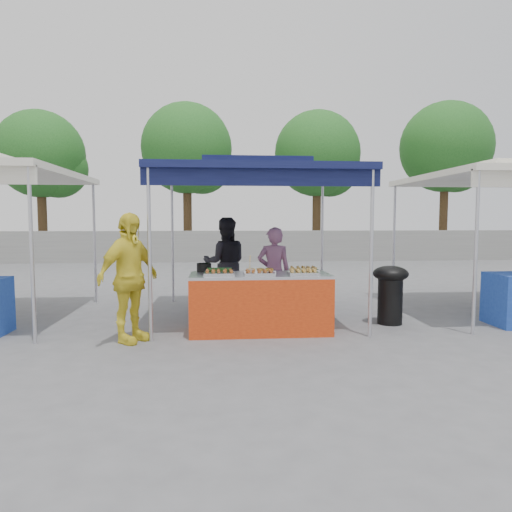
{
  "coord_description": "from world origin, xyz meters",
  "views": [
    {
      "loc": [
        -0.59,
        -6.59,
        1.63
      ],
      "look_at": [
        0.0,
        0.6,
        1.05
      ],
      "focal_mm": 32.0,
      "sensor_mm": 36.0,
      "label": 1
    }
  ],
  "objects": [
    {
      "name": "ground_plane",
      "position": [
        0.0,
        0.0,
        0.0
      ],
      "size": [
        80.0,
        80.0,
        0.0
      ],
      "primitive_type": "plane",
      "color": "#605F62"
    },
    {
      "name": "tree_3",
      "position": [
        9.6,
        13.19,
        4.66
      ],
      "size": [
        3.96,
        3.96,
        6.81
      ],
      "color": "#45301A",
      "rests_on": "ground_plane"
    },
    {
      "name": "food_tray_br",
      "position": [
        0.65,
        -0.01,
        0.88
      ],
      "size": [
        0.42,
        0.3,
        0.07
      ],
      "color": "silver",
      "rests_on": "vendor_table"
    },
    {
      "name": "cooking_pot",
      "position": [
        -0.81,
        0.22,
        0.91
      ],
      "size": [
        0.22,
        0.22,
        0.13
      ],
      "primitive_type": "cylinder",
      "color": "black",
      "rests_on": "vendor_table"
    },
    {
      "name": "food_tray_fl",
      "position": [
        -0.59,
        -0.32,
        0.88
      ],
      "size": [
        0.42,
        0.3,
        0.07
      ],
      "color": "silver",
      "rests_on": "vendor_table"
    },
    {
      "name": "food_tray_bl",
      "position": [
        -0.58,
        -0.04,
        0.88
      ],
      "size": [
        0.42,
        0.3,
        0.07
      ],
      "color": "silver",
      "rests_on": "vendor_table"
    },
    {
      "name": "tree_2",
      "position": [
        3.76,
        12.87,
        4.27
      ],
      "size": [
        3.67,
        3.63,
        6.25
      ],
      "color": "#45301A",
      "rests_on": "ground_plane"
    },
    {
      "name": "wok_burner",
      "position": [
        2.07,
        0.25,
        0.54
      ],
      "size": [
        0.55,
        0.55,
        0.92
      ],
      "rotation": [
        0.0,
        0.0,
        0.17
      ],
      "color": "black",
      "rests_on": "ground_plane"
    },
    {
      "name": "food_tray_fr",
      "position": [
        0.59,
        -0.34,
        0.88
      ],
      "size": [
        0.42,
        0.3,
        0.07
      ],
      "color": "silver",
      "rests_on": "vendor_table"
    },
    {
      "name": "tree_1",
      "position": [
        -1.75,
        12.98,
        4.43
      ],
      "size": [
        3.78,
        3.77,
        6.48
      ],
      "color": "#45301A",
      "rests_on": "ground_plane"
    },
    {
      "name": "helper_man",
      "position": [
        -0.47,
        1.74,
        0.83
      ],
      "size": [
        0.83,
        0.66,
        1.67
      ],
      "primitive_type": "imported",
      "rotation": [
        0.0,
        0.0,
        3.18
      ],
      "color": "black",
      "rests_on": "ground_plane"
    },
    {
      "name": "crate_stacked",
      "position": [
        0.28,
        0.59,
        0.47
      ],
      "size": [
        0.52,
        0.36,
        0.31
      ],
      "primitive_type": "cube",
      "color": "#152FAC",
      "rests_on": "crate_right"
    },
    {
      "name": "back_wall",
      "position": [
        0.0,
        11.0,
        0.6
      ],
      "size": [
        40.0,
        0.25,
        1.2
      ],
      "primitive_type": "cube",
      "color": "gray",
      "rests_on": "ground_plane"
    },
    {
      "name": "tree_0",
      "position": [
        -7.62,
        12.78,
        4.12
      ],
      "size": [
        3.56,
        3.5,
        6.02
      ],
      "color": "#45301A",
      "rests_on": "ground_plane"
    },
    {
      "name": "main_canopy",
      "position": [
        0.0,
        0.97,
        2.37
      ],
      "size": [
        3.2,
        3.2,
        2.57
      ],
      "color": "silver",
      "rests_on": "ground_plane"
    },
    {
      "name": "food_tray_bm",
      "position": [
        0.01,
        -0.04,
        0.88
      ],
      "size": [
        0.42,
        0.3,
        0.07
      ],
      "color": "silver",
      "rests_on": "vendor_table"
    },
    {
      "name": "vendor_woman",
      "position": [
        0.32,
        0.84,
        0.75
      ],
      "size": [
        0.57,
        0.4,
        1.5
      ],
      "primitive_type": "imported",
      "rotation": [
        0.0,
        0.0,
        3.07
      ],
      "color": "#925D83",
      "rests_on": "ground_plane"
    },
    {
      "name": "skewer_cup",
      "position": [
        -0.15,
        -0.37,
        0.9
      ],
      "size": [
        0.08,
        0.08,
        0.1
      ],
      "primitive_type": "cylinder",
      "color": "silver",
      "rests_on": "vendor_table"
    },
    {
      "name": "crate_right",
      "position": [
        0.28,
        0.59,
        0.16
      ],
      "size": [
        0.53,
        0.37,
        0.32
      ],
      "primitive_type": "cube",
      "color": "#152FAC",
      "rests_on": "ground_plane"
    },
    {
      "name": "customer_person",
      "position": [
        -1.78,
        -0.5,
        0.86
      ],
      "size": [
        0.92,
        1.07,
        1.72
      ],
      "primitive_type": "imported",
      "rotation": [
        0.0,
        0.0,
        0.96
      ],
      "color": "yellow",
      "rests_on": "ground_plane"
    },
    {
      "name": "food_tray_fm",
      "position": [
        -0.03,
        -0.34,
        0.88
      ],
      "size": [
        0.42,
        0.3,
        0.07
      ],
      "color": "silver",
      "rests_on": "vendor_table"
    },
    {
      "name": "crate_left",
      "position": [
        -0.29,
        0.44,
        0.17
      ],
      "size": [
        0.56,
        0.39,
        0.34
      ],
      "primitive_type": "cube",
      "color": "#152FAC",
      "rests_on": "ground_plane"
    },
    {
      "name": "vendor_table",
      "position": [
        0.0,
        -0.1,
        0.43
      ],
      "size": [
        2.0,
        0.8,
        0.85
      ],
      "color": "red",
      "rests_on": "ground_plane"
    }
  ]
}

